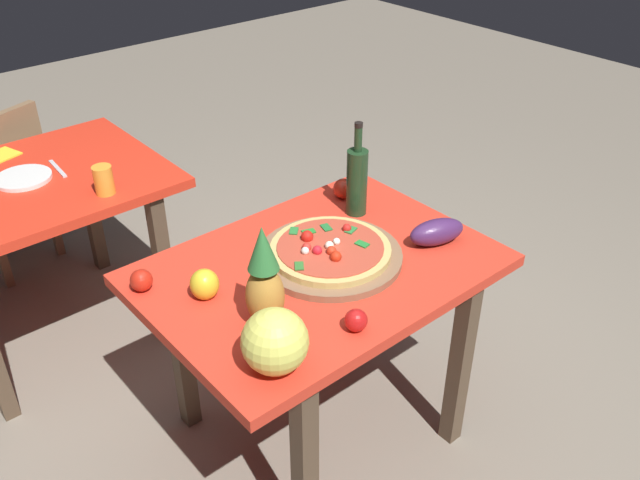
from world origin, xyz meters
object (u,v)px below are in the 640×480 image
display_table (319,291)px  background_table (31,205)px  napkin_folded (0,156)px  tomato_by_bottle (356,320)px  bell_pepper (205,284)px  pineapple_left (264,282)px  drinking_glass_juice (104,180)px  melon (275,341)px  eggplant (437,232)px  dinner_plate (23,178)px  pizza_board (330,256)px  wine_bottle (357,180)px  tomato_beside_pepper (343,189)px  dining_chair (1,182)px  tomato_at_corner (141,280)px  pizza (329,249)px  knife_utensil (58,169)px

display_table → background_table: 1.31m
napkin_folded → tomato_by_bottle: bearing=-78.1°
background_table → bell_pepper: bearing=-82.6°
pineapple_left → drinking_glass_juice: size_ratio=2.88×
napkin_folded → melon: bearing=-86.3°
eggplant → dinner_plate: (-0.90, 1.38, -0.04)m
pizza_board → wine_bottle: (0.27, 0.17, 0.12)m
display_table → tomato_beside_pepper: bearing=38.0°
wine_bottle → napkin_folded: (-0.83, 1.33, -0.13)m
wine_bottle → dinner_plate: 1.35m
drinking_glass_juice → pineapple_left: bearing=-89.7°
eggplant → drinking_glass_juice: bearing=123.3°
pizza_board → napkin_folded: size_ratio=3.38×
melon → bell_pepper: bearing=86.2°
display_table → napkin_folded: 1.59m
dining_chair → wine_bottle: 1.89m
drinking_glass_juice → dinner_plate: bearing=122.4°
pineapple_left → tomato_at_corner: 0.44m
pizza → wine_bottle: wine_bottle is taller
bell_pepper → dinner_plate: size_ratio=0.45×
pizza → tomato_beside_pepper: (0.31, 0.28, -0.00)m
melon → dinner_plate: (-0.12, 1.51, -0.08)m
tomato_beside_pepper → display_table: bearing=-142.0°
display_table → melon: size_ratio=6.22×
dining_chair → pizza_board: dining_chair is taller
melon → eggplant: (0.78, 0.13, -0.04)m
background_table → dinner_plate: (0.00, 0.02, 0.11)m
bell_pepper → tomato_beside_pepper: (0.73, 0.19, -0.01)m
display_table → bell_pepper: bearing=165.5°
bell_pepper → drinking_glass_juice: bearing=85.7°
background_table → tomato_by_bottle: bearing=-75.7°
pizza_board → pineapple_left: size_ratio=1.46×
pizza_board → wine_bottle: wine_bottle is taller
eggplant → pizza: bearing=154.5°
pineapple_left → knife_utensil: 1.35m
wine_bottle → eggplant: 0.35m
pineapple_left → tomato_by_bottle: bearing=-47.2°
background_table → tomato_at_corner: 0.96m
dinner_plate → napkin_folded: size_ratio=1.57×
tomato_by_bottle → drinking_glass_juice: (-0.18, 1.22, 0.02)m
background_table → pizza_board: pizza_board is taller
pizza → napkin_folded: 1.60m
wine_bottle → drinking_glass_juice: 0.97m
pineapple_left → melon: pineapple_left is taller
melon → tomato_by_bottle: melon is taller
dining_chair → tomato_beside_pepper: dining_chair is taller
pineapple_left → napkin_folded: (-0.21, 1.62, -0.14)m
display_table → napkin_folded: bearing=108.8°
background_table → pizza_board: 1.33m
pizza_board → tomato_by_bottle: tomato_by_bottle is taller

